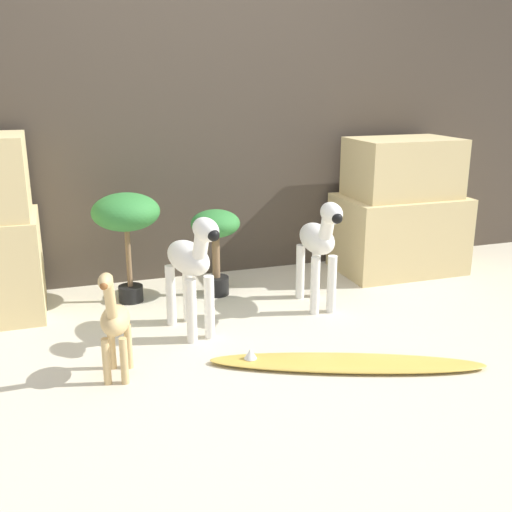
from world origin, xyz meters
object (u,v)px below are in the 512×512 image
at_px(potted_palm_front, 126,217).
at_px(potted_palm_back, 216,234).
at_px(surfboard, 345,363).
at_px(zebra_right, 319,243).
at_px(zebra_left, 192,263).
at_px(giraffe_figurine, 115,322).

relative_size(potted_palm_front, potted_palm_back, 1.23).
relative_size(potted_palm_front, surfboard, 0.52).
bearing_deg(zebra_right, zebra_left, -169.68).
xyz_separation_m(zebra_left, giraffe_figurine, (-0.43, -0.37, -0.12)).
bearing_deg(giraffe_figurine, potted_palm_front, 79.43).
height_order(zebra_right, surfboard, zebra_right).
bearing_deg(potted_palm_front, surfboard, -54.73).
relative_size(zebra_left, potted_palm_back, 1.23).
height_order(giraffe_figurine, surfboard, giraffe_figurine).
xyz_separation_m(potted_palm_back, surfboard, (0.32, -1.14, -0.37)).
distance_m(giraffe_figurine, potted_palm_back, 1.16).
bearing_deg(potted_palm_front, zebra_right, -23.62).
distance_m(zebra_right, zebra_left, 0.79).
relative_size(zebra_right, potted_palm_front, 1.00).
distance_m(potted_palm_front, surfboard, 1.54).
bearing_deg(surfboard, potted_palm_back, 105.54).
xyz_separation_m(zebra_left, surfboard, (0.59, -0.60, -0.37)).
distance_m(zebra_right, giraffe_figurine, 1.32).
xyz_separation_m(zebra_right, giraffe_figurine, (-1.21, -0.51, -0.12)).
relative_size(zebra_right, surfboard, 0.52).
distance_m(zebra_left, surfboard, 0.92).
distance_m(potted_palm_front, potted_palm_back, 0.54).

